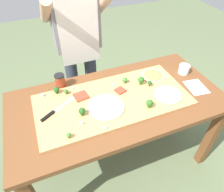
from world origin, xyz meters
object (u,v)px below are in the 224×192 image
Objects in this scene: prep_table at (118,109)px; cheese_crumble_e at (82,123)px; cheese_crumble_d at (43,95)px; broccoli_floret_back_mid at (150,83)px; pizza_whole_cheese_artichoke at (106,107)px; broccoli_floret_front_left at (66,92)px; flour_cup at (184,70)px; cook_center at (77,37)px; sauce_jar at (60,81)px; pizza_whole_white_garlic at (168,95)px; cheese_crumble_b at (113,85)px; pizza_slice_far_right at (81,96)px; broccoli_floret_back_left at (150,103)px; broccoli_floret_back_right at (56,90)px; cheese_crumble_a at (72,88)px; cheese_crumble_c at (106,128)px; broccoli_floret_center_right at (141,80)px; pizza_slice_far_left at (120,90)px; broccoli_floret_center_left at (125,80)px; pizza_whole_pesto_green at (153,75)px; chefs_knife at (54,112)px; broccoli_floret_front_right at (82,111)px; broccoli_floret_front_mid at (69,135)px; recipe_note at (196,87)px.

cheese_crumble_e is at bearing -155.15° from prep_table.
cheese_crumble_d is 0.99× the size of cheese_crumble_e.
pizza_whole_cheese_artichoke is at bearing -166.66° from broccoli_floret_back_mid.
flour_cup reaches higher than broccoli_floret_front_left.
cook_center is (-0.77, 0.58, 0.18)m from flour_cup.
sauce_jar is (-0.36, 0.31, 0.16)m from prep_table.
cheese_crumble_b is (-0.34, 0.26, -0.00)m from pizza_whole_white_garlic.
pizza_slice_far_right is 1.48× the size of broccoli_floret_back_left.
cook_center is (0.30, 0.47, 0.16)m from broccoli_floret_back_right.
cheese_crumble_a is 0.48m from cheese_crumble_c.
broccoli_floret_center_right is 0.61× the size of sauce_jar.
prep_table is 83.89× the size of cheese_crumble_d.
cheese_crumble_e is (-0.37, -0.21, 0.00)m from pizza_slice_far_left.
broccoli_floret_back_left is at bearing -34.37° from pizza_slice_far_right.
pizza_whole_cheese_artichoke is at bearing -123.07° from cheese_crumble_b.
pizza_whole_cheese_artichoke is 2.77× the size of pizza_slice_far_right.
broccoli_floret_center_left is (-0.11, 0.06, -0.01)m from broccoli_floret_center_right.
pizza_whole_pesto_green is 9.94× the size of cheese_crumble_d.
broccoli_floret_front_right reaches higher than chefs_knife.
prep_table is at bearing 28.09° from broccoli_floret_front_mid.
pizza_slice_far_right is 0.19m from broccoli_floret_front_right.
broccoli_floret_center_right is 1.29× the size of broccoli_floret_center_left.
broccoli_floret_back_right is (-0.46, 0.16, 0.03)m from pizza_slice_far_left.
cook_center is (0.01, 0.75, 0.19)m from pizza_whole_cheese_artichoke.
pizza_whole_cheese_artichoke is at bearing -14.12° from chefs_knife.
pizza_slice_far_left is at bearing 4.12° from chefs_knife.
prep_table is at bearing -173.14° from broccoli_floret_back_mid.
pizza_slice_far_right is 0.29m from cheese_crumble_d.
cheese_crumble_d reaches higher than cheese_crumble_a.
broccoli_floret_back_left reaches higher than cheese_crumble_d.
cheese_crumble_d is 1.20m from recipe_note.
broccoli_floret_front_mid is 3.07× the size of cheese_crumble_c.
broccoli_floret_front_mid is at bearing -175.07° from broccoli_floret_back_left.
sauce_jar is at bearing 100.44° from broccoli_floret_front_right.
broccoli_floret_front_right is at bearing 176.11° from pizza_whole_white_garlic.
flour_cup is (0.85, 0.34, 0.01)m from cheese_crumble_c.
cheese_crumble_c reaches higher than pizza_slice_far_right.
flour_cup is (0.65, -0.04, 0.01)m from cheese_crumble_b.
pizza_whole_cheese_artichoke is 0.25m from cheese_crumble_b.
broccoli_floret_center_right is at bearing 5.40° from pizza_slice_far_left.
cheese_crumble_e is at bearing -146.61° from broccoli_floret_center_left.
broccoli_floret_back_right is 1.08m from flour_cup.
broccoli_floret_front_left is 0.33m from cheese_crumble_e.
broccoli_floret_back_mid reaches higher than prep_table.
cook_center is at bearing 120.26° from pizza_whole_white_garlic.
pizza_slice_far_left is 5.21× the size of cheese_crumble_c.
broccoli_floret_center_right is (0.19, 0.02, 0.04)m from pizza_slice_far_left.
flour_cup reaches higher than cheese_crumble_b.
cheese_crumble_d reaches higher than prep_table.
prep_table is at bearing -23.65° from cheese_crumble_d.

